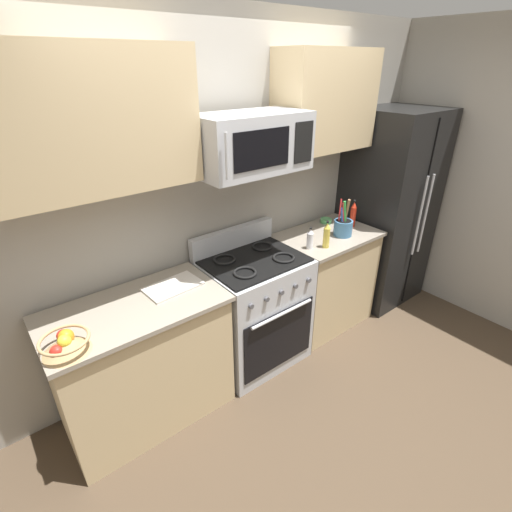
{
  "coord_description": "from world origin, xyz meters",
  "views": [
    {
      "loc": [
        -1.56,
        -1.32,
        2.25
      ],
      "look_at": [
        -0.08,
        0.55,
        1.03
      ],
      "focal_mm": 26.69,
      "sensor_mm": 36.0,
      "label": 1
    }
  ],
  "objects_px": {
    "microwave": "(251,143)",
    "bottle_vinegar": "(310,239)",
    "fruit_basket": "(65,344)",
    "cutting_board": "(173,286)",
    "range_oven": "(254,309)",
    "apple_loose": "(57,352)",
    "utensil_crock": "(343,227)",
    "bottle_hot_sauce": "(353,214)",
    "bottle_oil": "(327,235)",
    "refrigerator": "(387,210)",
    "prep_bowl": "(326,220)"
  },
  "relations": [
    {
      "from": "cutting_board",
      "to": "bottle_vinegar",
      "type": "relative_size",
      "value": 2.01
    },
    {
      "from": "bottle_oil",
      "to": "prep_bowl",
      "type": "distance_m",
      "value": 0.54
    },
    {
      "from": "microwave",
      "to": "fruit_basket",
      "type": "height_order",
      "value": "microwave"
    },
    {
      "from": "bottle_vinegar",
      "to": "bottle_hot_sauce",
      "type": "height_order",
      "value": "bottle_hot_sauce"
    },
    {
      "from": "utensil_crock",
      "to": "bottle_vinegar",
      "type": "bearing_deg",
      "value": -179.43
    },
    {
      "from": "microwave",
      "to": "cutting_board",
      "type": "bearing_deg",
      "value": 178.43
    },
    {
      "from": "fruit_basket",
      "to": "refrigerator",
      "type": "bearing_deg",
      "value": 3.04
    },
    {
      "from": "utensil_crock",
      "to": "range_oven",
      "type": "bearing_deg",
      "value": 173.84
    },
    {
      "from": "fruit_basket",
      "to": "cutting_board",
      "type": "xyz_separation_m",
      "value": [
        0.72,
        0.22,
        -0.04
      ]
    },
    {
      "from": "microwave",
      "to": "bottle_hot_sauce",
      "type": "height_order",
      "value": "microwave"
    },
    {
      "from": "refrigerator",
      "to": "utensil_crock",
      "type": "distance_m",
      "value": 0.77
    },
    {
      "from": "prep_bowl",
      "to": "microwave",
      "type": "bearing_deg",
      "value": -170.86
    },
    {
      "from": "microwave",
      "to": "prep_bowl",
      "type": "height_order",
      "value": "microwave"
    },
    {
      "from": "bottle_vinegar",
      "to": "microwave",
      "type": "bearing_deg",
      "value": 165.48
    },
    {
      "from": "fruit_basket",
      "to": "apple_loose",
      "type": "distance_m",
      "value": 0.05
    },
    {
      "from": "refrigerator",
      "to": "bottle_hot_sauce",
      "type": "height_order",
      "value": "refrigerator"
    },
    {
      "from": "cutting_board",
      "to": "range_oven",
      "type": "bearing_deg",
      "value": -3.88
    },
    {
      "from": "refrigerator",
      "to": "bottle_oil",
      "type": "xyz_separation_m",
      "value": [
        -1.06,
        -0.15,
        0.07
      ]
    },
    {
      "from": "utensil_crock",
      "to": "fruit_basket",
      "type": "height_order",
      "value": "utensil_crock"
    },
    {
      "from": "refrigerator",
      "to": "apple_loose",
      "type": "relative_size",
      "value": 26.35
    },
    {
      "from": "apple_loose",
      "to": "bottle_oil",
      "type": "xyz_separation_m",
      "value": [
        2.03,
        0.03,
        0.07
      ]
    },
    {
      "from": "refrigerator",
      "to": "bottle_oil",
      "type": "relative_size",
      "value": 8.31
    },
    {
      "from": "refrigerator",
      "to": "bottle_vinegar",
      "type": "height_order",
      "value": "refrigerator"
    },
    {
      "from": "microwave",
      "to": "cutting_board",
      "type": "xyz_separation_m",
      "value": [
        -0.65,
        0.02,
        -0.86
      ]
    },
    {
      "from": "utensil_crock",
      "to": "bottle_oil",
      "type": "bearing_deg",
      "value": -166.11
    },
    {
      "from": "utensil_crock",
      "to": "bottle_vinegar",
      "type": "relative_size",
      "value": 1.82
    },
    {
      "from": "bottle_oil",
      "to": "prep_bowl",
      "type": "height_order",
      "value": "bottle_oil"
    },
    {
      "from": "bottle_vinegar",
      "to": "range_oven",
      "type": "bearing_deg",
      "value": 168.4
    },
    {
      "from": "apple_loose",
      "to": "prep_bowl",
      "type": "distance_m",
      "value": 2.45
    },
    {
      "from": "fruit_basket",
      "to": "bottle_hot_sauce",
      "type": "height_order",
      "value": "bottle_hot_sauce"
    },
    {
      "from": "bottle_oil",
      "to": "utensil_crock",
      "type": "bearing_deg",
      "value": 13.89
    },
    {
      "from": "cutting_board",
      "to": "utensil_crock",
      "type": "bearing_deg",
      "value": -5.2
    },
    {
      "from": "refrigerator",
      "to": "bottle_oil",
      "type": "bearing_deg",
      "value": -171.85
    },
    {
      "from": "refrigerator",
      "to": "bottle_hot_sauce",
      "type": "xyz_separation_m",
      "value": [
        -0.54,
        -0.0,
        0.08
      ]
    },
    {
      "from": "range_oven",
      "to": "apple_loose",
      "type": "relative_size",
      "value": 15.21
    },
    {
      "from": "microwave",
      "to": "bottle_vinegar",
      "type": "distance_m",
      "value": 0.93
    },
    {
      "from": "refrigerator",
      "to": "cutting_board",
      "type": "xyz_separation_m",
      "value": [
        -2.31,
        0.06,
        -0.03
      ]
    },
    {
      "from": "fruit_basket",
      "to": "microwave",
      "type": "bearing_deg",
      "value": 8.47
    },
    {
      "from": "utensil_crock",
      "to": "fruit_basket",
      "type": "distance_m",
      "value": 2.27
    },
    {
      "from": "microwave",
      "to": "utensil_crock",
      "type": "xyz_separation_m",
      "value": [
        0.9,
        -0.12,
        -0.79
      ]
    },
    {
      "from": "range_oven",
      "to": "microwave",
      "type": "height_order",
      "value": "microwave"
    },
    {
      "from": "bottle_oil",
      "to": "microwave",
      "type": "bearing_deg",
      "value": 162.16
    },
    {
      "from": "apple_loose",
      "to": "bottle_hot_sauce",
      "type": "height_order",
      "value": "bottle_hot_sauce"
    },
    {
      "from": "utensil_crock",
      "to": "bottle_hot_sauce",
      "type": "bearing_deg",
      "value": 18.98
    },
    {
      "from": "bottle_vinegar",
      "to": "bottle_hot_sauce",
      "type": "relative_size",
      "value": 0.73
    },
    {
      "from": "refrigerator",
      "to": "fruit_basket",
      "type": "xyz_separation_m",
      "value": [
        -3.04,
        -0.16,
        0.02
      ]
    },
    {
      "from": "range_oven",
      "to": "bottle_hot_sauce",
      "type": "height_order",
      "value": "bottle_hot_sauce"
    },
    {
      "from": "bottle_hot_sauce",
      "to": "bottle_oil",
      "type": "relative_size",
      "value": 1.09
    },
    {
      "from": "utensil_crock",
      "to": "bottle_hot_sauce",
      "type": "relative_size",
      "value": 1.33
    },
    {
      "from": "apple_loose",
      "to": "range_oven",
      "type": "bearing_deg",
      "value": 7.85
    }
  ]
}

